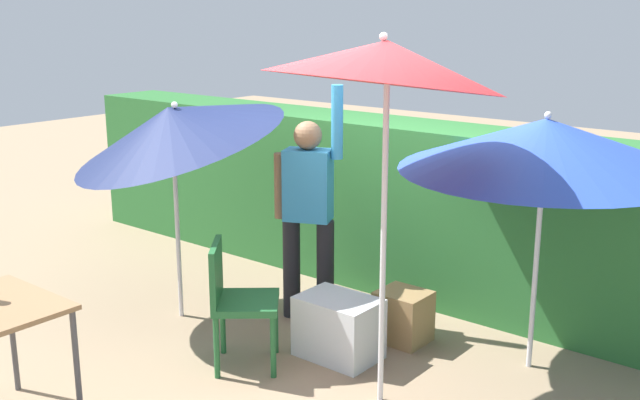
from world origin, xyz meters
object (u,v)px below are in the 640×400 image
(umbrella_orange, at_px, (385,63))
(person_vendor, at_px, (308,206))
(chair_plastic, at_px, (236,296))
(cooler_box, at_px, (339,328))
(crate_cardboard, at_px, (403,316))
(umbrella_yellow, at_px, (546,144))
(umbrella_rainbow, at_px, (174,125))

(umbrella_orange, distance_m, person_vendor, 1.84)
(chair_plastic, bearing_deg, person_vendor, 99.16)
(person_vendor, distance_m, chair_plastic, 1.07)
(chair_plastic, distance_m, cooler_box, 0.78)
(crate_cardboard, bearing_deg, person_vendor, -172.85)
(crate_cardboard, bearing_deg, umbrella_orange, -66.72)
(umbrella_yellow, distance_m, crate_cardboard, 1.67)
(umbrella_rainbow, height_order, person_vendor, umbrella_rainbow)
(umbrella_rainbow, height_order, umbrella_yellow, umbrella_rainbow)
(umbrella_orange, distance_m, chair_plastic, 1.94)
(umbrella_yellow, bearing_deg, chair_plastic, -141.52)
(umbrella_yellow, height_order, person_vendor, person_vendor)
(umbrella_yellow, bearing_deg, person_vendor, -170.07)
(umbrella_orange, height_order, chair_plastic, umbrella_orange)
(chair_plastic, height_order, crate_cardboard, chair_plastic)
(umbrella_orange, height_order, crate_cardboard, umbrella_orange)
(chair_plastic, bearing_deg, umbrella_rainbow, 161.43)
(umbrella_rainbow, relative_size, umbrella_orange, 0.86)
(umbrella_orange, height_order, cooler_box, umbrella_orange)
(umbrella_rainbow, bearing_deg, chair_plastic, -18.57)
(umbrella_orange, height_order, person_vendor, umbrella_orange)
(umbrella_yellow, xyz_separation_m, cooler_box, (-1.13, -0.72, -1.35))
(umbrella_rainbow, xyz_separation_m, cooler_box, (1.41, 0.23, -1.34))
(umbrella_rainbow, xyz_separation_m, crate_cardboard, (1.62, 0.75, -1.37))
(umbrella_rainbow, relative_size, crate_cardboard, 5.23)
(person_vendor, bearing_deg, chair_plastic, -80.84)
(umbrella_orange, relative_size, crate_cardboard, 6.11)
(umbrella_orange, xyz_separation_m, person_vendor, (-1.20, 0.74, -1.19))
(umbrella_yellow, relative_size, cooler_box, 3.40)
(umbrella_orange, xyz_separation_m, umbrella_yellow, (0.56, 1.04, -0.55))
(umbrella_orange, xyz_separation_m, crate_cardboard, (-0.36, 0.84, -1.93))
(chair_plastic, bearing_deg, cooler_box, 49.47)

